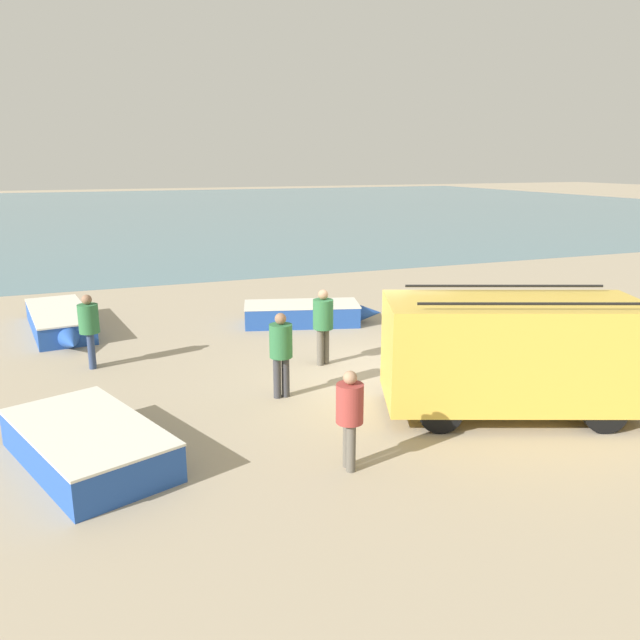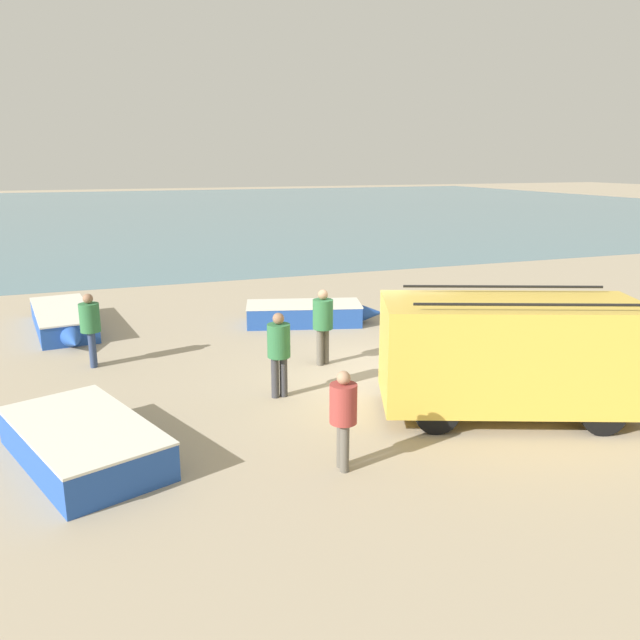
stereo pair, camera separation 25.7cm
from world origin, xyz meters
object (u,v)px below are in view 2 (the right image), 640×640
Objects in this scene: fishing_rowboat_0 at (81,440)px; fisherman_3 at (323,320)px; fishing_rowboat_3 at (618,330)px; fisherman_1 at (279,347)px; fisherman_2 at (90,323)px; parked_van at (511,353)px; fishing_rowboat_1 at (309,314)px; fishing_rowboat_2 at (64,320)px; fisherman_0 at (343,411)px.

fisherman_3 is at bearing -80.03° from fishing_rowboat_0.
fisherman_1 is (-9.70, -0.91, 0.79)m from fishing_rowboat_3.
fishing_rowboat_0 is 2.35× the size of fisherman_2.
fishing_rowboat_3 is at bearing 50.11° from parked_van.
fisherman_3 is at bearing -43.81° from fisherman_1.
fishing_rowboat_1 is (6.22, 6.74, -0.01)m from fishing_rowboat_0.
fishing_rowboat_2 is at bearing 152.05° from parked_van.
fisherman_3 is at bearing 40.13° from fishing_rowboat_2.
fishing_rowboat_1 is (-1.26, 7.62, -0.89)m from parked_van.
fisherman_2 is (-3.48, 3.35, -0.02)m from fisherman_1.
fisherman_2 is 0.96× the size of fisherman_3.
fisherman_0 is 0.91× the size of fisherman_1.
fishing_rowboat_3 is 2.62× the size of fisherman_3.
fisherman_0 is (3.78, -1.80, 0.64)m from fishing_rowboat_0.
fishing_rowboat_2 is 2.87× the size of fisherman_2.
fisherman_0 is 3.26m from fisherman_1.
fishing_rowboat_3 is 8.22m from fisherman_3.
fisherman_3 is (5.75, -5.31, 0.77)m from fishing_rowboat_2.
fisherman_3 reaches higher than fisherman_1.
fisherman_3 reaches higher than fishing_rowboat_2.
parked_van reaches higher than fishing_rowboat_3.
fisherman_0 reaches higher than fishing_rowboat_1.
fishing_rowboat_3 is 9.77m from fisherman_1.
fishing_rowboat_1 is 6.30m from fisherman_2.
fishing_rowboat_1 is 0.88× the size of fishing_rowboat_3.
fishing_rowboat_2 is 8.15m from fisherman_1.
fishing_rowboat_0 is at bearing -4.04° from fishing_rowboat_2.
fishing_rowboat_2 is at bearing 117.11° from fisherman_0.
fisherman_0 is at bearing -144.57° from parked_van.
fishing_rowboat_2 is (-7.94, 9.29, -0.90)m from parked_van.
fisherman_0 is (4.23, -10.21, 0.65)m from fishing_rowboat_2.
fisherman_3 is (-8.15, 0.73, 0.81)m from fishing_rowboat_3.
fishing_rowboat_2 is 7.86m from fisherman_3.
fishing_rowboat_2 is at bearing 30.76° from fisherman_1.
fisherman_0 reaches higher than fishing_rowboat_2.
fishing_rowboat_2 is at bearing -156.64° from fisherman_3.
fisherman_1 is at bearing 139.09° from fisherman_2.
parked_van reaches higher than fishing_rowboat_2.
fishing_rowboat_1 is at bearing -92.96° from fishing_rowboat_3.
fisherman_1 is 1.02× the size of fisherman_2.
fishing_rowboat_0 reaches higher than fishing_rowboat_1.
fisherman_1 is at bearing 95.18° from fisherman_0.
fisherman_0 is (-9.67, -4.17, 0.70)m from fishing_rowboat_3.
fisherman_3 is (-2.19, 3.98, -0.13)m from parked_van.
fisherman_3 is (-0.93, -3.64, 0.76)m from fishing_rowboat_1.
fisherman_2 is (-13.18, 2.45, 0.78)m from fishing_rowboat_3.
fishing_rowboat_3 is at bearing -15.50° from fishing_rowboat_1.
fishing_rowboat_2 is 3.09× the size of fisherman_0.
fishing_rowboat_3 is at bearing 172.51° from fisherman_2.
fisherman_0 is (-3.71, -0.92, -0.25)m from parked_van.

